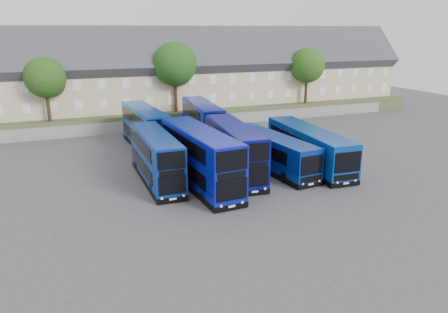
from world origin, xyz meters
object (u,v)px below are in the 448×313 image
dd_front_left (156,159)px  tree_west (47,79)px  dd_front_mid (200,159)px  tree_far (316,60)px  coach_east_a (272,152)px  tree_east (308,67)px  tree_mid (176,66)px

dd_front_left → tree_west: bearing=111.8°
dd_front_mid → tree_far: tree_far is taller
dd_front_left → coach_east_a: dd_front_left is taller
coach_east_a → tree_west: bearing=126.1°
coach_east_a → tree_far: 37.00m
dd_front_mid → tree_west: size_ratio=1.60×
tree_east → tree_far: 9.23m
dd_front_left → dd_front_mid: size_ratio=0.88×
tree_west → tree_mid: size_ratio=0.83×
tree_west → tree_east: bearing=0.0°
tree_mid → tree_east: size_ratio=1.12×
dd_front_mid → tree_west: (-11.28, 23.18, 4.68)m
dd_front_left → tree_mid: (7.91, 21.38, 5.97)m
tree_far → dd_front_left: bearing=-140.6°
tree_mid → tree_west: bearing=-178.2°
dd_front_mid → tree_far: bearing=41.0°
dd_front_left → tree_west: size_ratio=1.41×
tree_west → tree_east: tree_east is taller
tree_mid → dd_front_left: bearing=-110.3°
dd_front_mid → coach_east_a: bearing=10.1°
tree_far → coach_east_a: bearing=-129.1°
dd_front_mid → tree_east: (24.72, 23.18, 5.02)m
tree_mid → tree_far: bearing=14.0°
dd_front_left → tree_west: 22.94m
tree_west → tree_east: (36.00, 0.00, 0.34)m
tree_mid → tree_east: (20.00, -0.50, -0.68)m
dd_front_mid → coach_east_a: size_ratio=1.00×
dd_front_left → tree_mid: size_ratio=1.17×
dd_front_mid → tree_mid: 24.81m
dd_front_mid → dd_front_left: bearing=140.8°
tree_far → dd_front_mid: bearing=-135.5°
coach_east_a → tree_west: 29.06m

